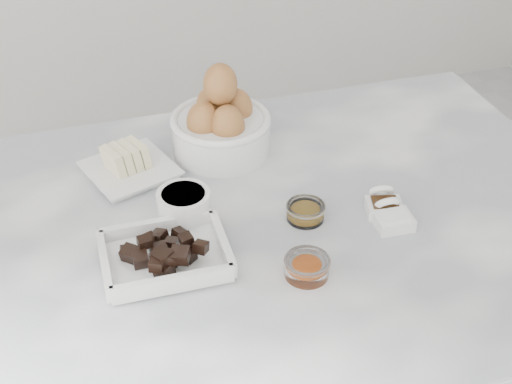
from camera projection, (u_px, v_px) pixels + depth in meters
marble_slab at (250, 233)px, 1.19m from camera, size 1.20×0.80×0.04m
chocolate_dish at (165, 253)px, 1.08m from camera, size 0.19×0.15×0.05m
butter_plate at (128, 164)px, 1.28m from camera, size 0.19×0.19×0.06m
sugar_ramekin at (184, 205)px, 1.17m from camera, size 0.09×0.09×0.05m
egg_bowl at (221, 124)px, 1.32m from camera, size 0.19×0.19×0.18m
honey_bowl at (305, 212)px, 1.18m from camera, size 0.07×0.07×0.03m
zest_bowl at (307, 266)px, 1.07m from camera, size 0.07×0.07×0.03m
vanilla_spoon at (383, 203)px, 1.20m from camera, size 0.07×0.08×0.04m
salt_spoon at (392, 216)px, 1.17m from camera, size 0.06×0.07×0.05m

